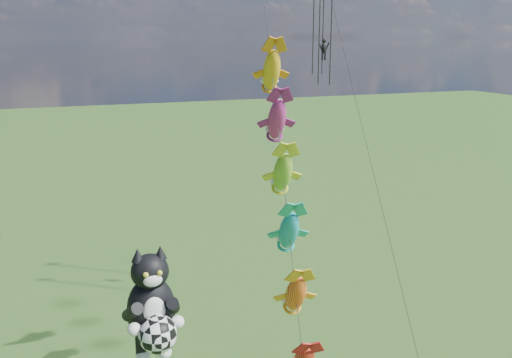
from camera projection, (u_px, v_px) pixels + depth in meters
name	position (u px, v px, depth m)	size (l,w,h in m)	color
cat_kite_rig	(153.00, 308.00, 25.33)	(2.53, 4.19, 10.12)	#4E4528
fish_windsock_rig	(286.00, 202.00, 26.47)	(3.93, 15.56, 20.64)	#4E4528
parafoil_rig	(327.00, 26.00, 36.97)	(2.22, 17.54, 25.15)	#4E4528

